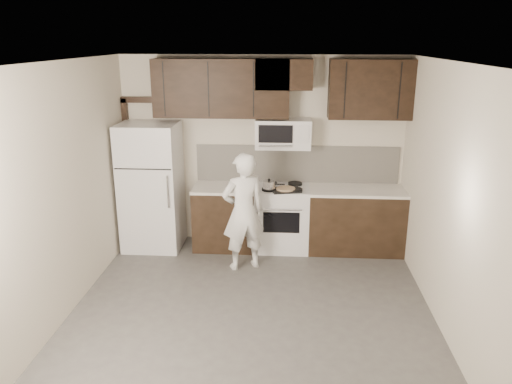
# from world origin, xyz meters

# --- Properties ---
(floor) EXTENTS (4.50, 4.50, 0.00)m
(floor) POSITION_xyz_m (0.00, 0.00, 0.00)
(floor) COLOR #494745
(floor) RESTS_ON ground
(back_wall) EXTENTS (4.00, 0.00, 4.00)m
(back_wall) POSITION_xyz_m (0.00, 2.25, 1.35)
(back_wall) COLOR beige
(back_wall) RESTS_ON ground
(ceiling) EXTENTS (4.50, 4.50, 0.00)m
(ceiling) POSITION_xyz_m (0.00, 0.00, 2.70)
(ceiling) COLOR white
(ceiling) RESTS_ON back_wall
(counter_run) EXTENTS (2.95, 0.64, 0.91)m
(counter_run) POSITION_xyz_m (0.60, 1.94, 0.46)
(counter_run) COLOR black
(counter_run) RESTS_ON floor
(stove) EXTENTS (0.76, 0.66, 0.94)m
(stove) POSITION_xyz_m (0.30, 1.94, 0.46)
(stove) COLOR silver
(stove) RESTS_ON floor
(backsplash) EXTENTS (2.90, 0.02, 0.54)m
(backsplash) POSITION_xyz_m (0.50, 2.24, 1.18)
(backsplash) COLOR beige
(backsplash) RESTS_ON counter_run
(upper_cabinets) EXTENTS (3.48, 0.35, 0.78)m
(upper_cabinets) POSITION_xyz_m (0.21, 2.08, 2.28)
(upper_cabinets) COLOR black
(upper_cabinets) RESTS_ON back_wall
(microwave) EXTENTS (0.76, 0.42, 0.40)m
(microwave) POSITION_xyz_m (0.30, 2.06, 1.65)
(microwave) COLOR silver
(microwave) RESTS_ON upper_cabinets
(refrigerator) EXTENTS (0.80, 0.76, 1.80)m
(refrigerator) POSITION_xyz_m (-1.55, 1.89, 0.90)
(refrigerator) COLOR silver
(refrigerator) RESTS_ON floor
(door_trim) EXTENTS (0.50, 0.08, 2.12)m
(door_trim) POSITION_xyz_m (-1.92, 2.21, 1.25)
(door_trim) COLOR black
(door_trim) RESTS_ON floor
(saucepan) EXTENTS (0.30, 0.18, 0.17)m
(saucepan) POSITION_xyz_m (0.12, 1.79, 0.98)
(saucepan) COLOR silver
(saucepan) RESTS_ON stove
(baking_tray) EXTENTS (0.45, 0.37, 0.02)m
(baking_tray) POSITION_xyz_m (0.35, 1.78, 0.92)
(baking_tray) COLOR black
(baking_tray) RESTS_ON counter_run
(pizza) EXTENTS (0.32, 0.32, 0.02)m
(pizza) POSITION_xyz_m (0.35, 1.78, 0.94)
(pizza) COLOR tan
(pizza) RESTS_ON baking_tray
(person) EXTENTS (0.67, 0.57, 1.55)m
(person) POSITION_xyz_m (-0.19, 1.26, 0.78)
(person) COLOR white
(person) RESTS_ON floor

